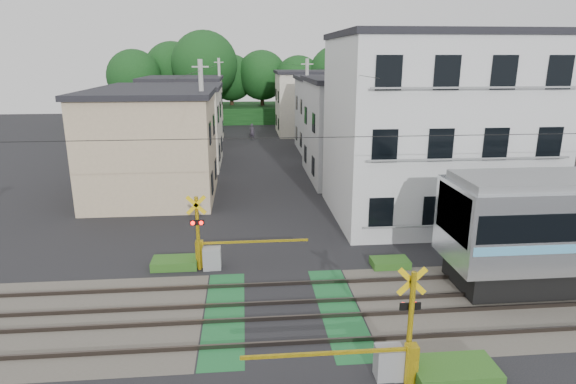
{
  "coord_description": "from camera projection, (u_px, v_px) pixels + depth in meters",
  "views": [
    {
      "loc": [
        -1.1,
        -14.16,
        8.13
      ],
      "look_at": [
        0.64,
        5.0,
        2.7
      ],
      "focal_mm": 30.0,
      "sensor_mm": 36.0,
      "label": 1
    }
  ],
  "objects": [
    {
      "name": "tree_hill",
      "position": [
        256.0,
        81.0,
        60.51
      ],
      "size": [
        40.0,
        13.29,
        11.53
      ],
      "color": "#153F17",
      "rests_on": "ground"
    },
    {
      "name": "houses_row",
      "position": [
        260.0,
        118.0,
        39.86
      ],
      "size": [
        22.07,
        31.35,
        6.8
      ],
      "color": "tan",
      "rests_on": "ground"
    },
    {
      "name": "pedestrian",
      "position": [
        252.0,
        132.0,
        48.38
      ],
      "size": [
        0.71,
        0.59,
        1.66
      ],
      "primitive_type": "imported",
      "rotation": [
        0.0,
        0.0,
        2.77
      ],
      "color": "#302B35",
      "rests_on": "ground"
    },
    {
      "name": "crossing_signal_near",
      "position": [
        393.0,
        355.0,
        12.41
      ],
      "size": [
        4.74,
        0.65,
        3.09
      ],
      "color": "yellow",
      "rests_on": "ground"
    },
    {
      "name": "catenary",
      "position": [
        468.0,
        200.0,
        15.43
      ],
      "size": [
        60.0,
        5.04,
        7.0
      ],
      "color": "#2D2D33",
      "rests_on": "ground"
    },
    {
      "name": "crossing_signal_far",
      "position": [
        210.0,
        252.0,
        18.96
      ],
      "size": [
        4.74,
        0.65,
        3.09
      ],
      "color": "yellow",
      "rests_on": "ground"
    },
    {
      "name": "track_bed",
      "position": [
        282.0,
        311.0,
        15.87
      ],
      "size": [
        120.0,
        120.0,
        0.14
      ],
      "color": "#47423A",
      "rests_on": "ground"
    },
    {
      "name": "ground",
      "position": [
        282.0,
        312.0,
        15.88
      ],
      "size": [
        120.0,
        120.0,
        0.0
      ],
      "primitive_type": "plane",
      "color": "black"
    },
    {
      "name": "apartment_block",
      "position": [
        434.0,
        127.0,
        24.45
      ],
      "size": [
        10.2,
        8.36,
        9.3
      ],
      "color": "silver",
      "rests_on": "ground"
    },
    {
      "name": "utility_poles",
      "position": [
        245.0,
        111.0,
        36.73
      ],
      "size": [
        7.9,
        42.0,
        8.0
      ],
      "color": "#A5A5A0",
      "rests_on": "ground"
    },
    {
      "name": "weed_patches",
      "position": [
        335.0,
        306.0,
        15.9
      ],
      "size": [
        10.25,
        8.8,
        0.4
      ],
      "color": "#2D5E1E",
      "rests_on": "ground"
    }
  ]
}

